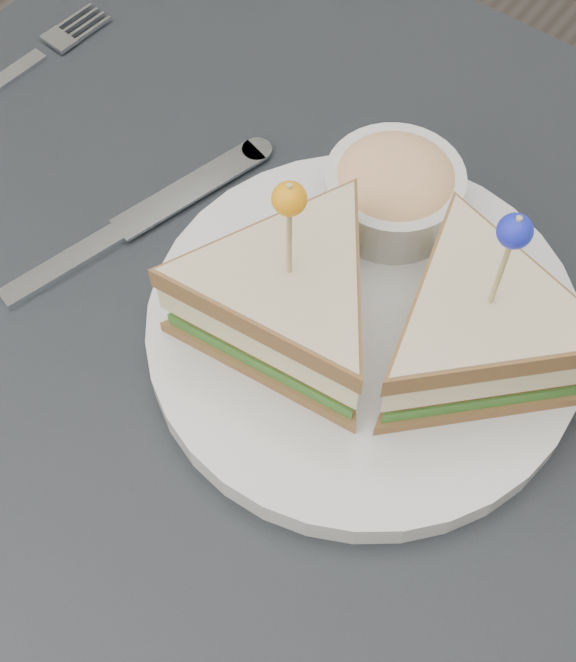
% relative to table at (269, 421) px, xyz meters
% --- Properties ---
extents(ground_plane, '(3.50, 3.50, 0.00)m').
position_rel_table_xyz_m(ground_plane, '(0.00, 0.00, -0.67)').
color(ground_plane, '#3F3833').
extents(table, '(0.80, 0.80, 0.75)m').
position_rel_table_xyz_m(table, '(0.00, 0.00, 0.00)').
color(table, black).
rests_on(table, ground).
extents(plate_meal, '(0.38, 0.38, 0.17)m').
position_rel_table_xyz_m(plate_meal, '(0.04, 0.06, 0.12)').
color(plate_meal, silver).
rests_on(plate_meal, table).
extents(cutlery_fork, '(0.04, 0.19, 0.01)m').
position_rel_table_xyz_m(cutlery_fork, '(-0.33, 0.11, 0.08)').
color(cutlery_fork, silver).
rests_on(cutlery_fork, table).
extents(cutlery_knife, '(0.08, 0.23, 0.01)m').
position_rel_table_xyz_m(cutlery_knife, '(-0.15, 0.03, 0.08)').
color(cutlery_knife, silver).
rests_on(cutlery_knife, table).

